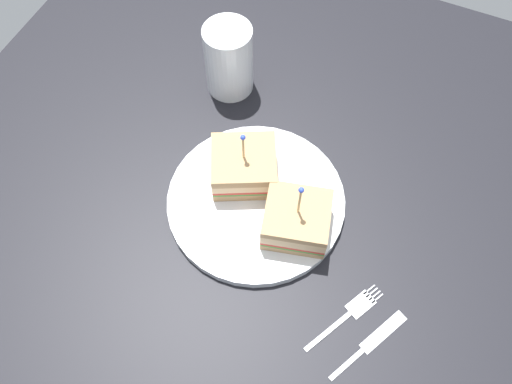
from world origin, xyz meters
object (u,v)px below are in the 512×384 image
knife (372,342)px  plate (256,201)px  fork (352,312)px  drink_glass (229,62)px  sandwich_half_front (297,219)px  sandwich_half_back (244,166)px

knife → plate: bearing=-119.3°
fork → knife: (2.54, 3.52, -0.00)cm
drink_glass → knife: bearing=48.4°
plate → sandwich_half_front: sandwich_half_front is taller
sandwich_half_front → fork: sandwich_half_front is taller
plate → sandwich_half_front: bearing=74.9°
drink_glass → fork: (27.01, 29.81, -5.17)cm
drink_glass → fork: 40.55cm
knife → sandwich_half_front: bearing=-124.9°
sandwich_half_front → sandwich_half_back: size_ratio=0.94×
drink_glass → knife: 44.84cm
plate → drink_glass: (-17.80, -12.45, 4.65)cm
sandwich_half_front → drink_glass: (-19.59, -19.06, 1.50)cm
drink_glass → knife: size_ratio=1.00×
sandwich_half_front → drink_glass: bearing=-135.8°
plate → fork: size_ratio=2.13×
drink_glass → knife: drink_glass is taller
plate → sandwich_half_back: bearing=-132.2°
sandwich_half_front → sandwich_half_back: 10.68cm
plate → drink_glass: 22.21cm
plate → knife: bearing=60.7°
sandwich_half_front → knife: sandwich_half_front is taller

